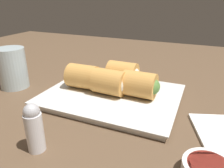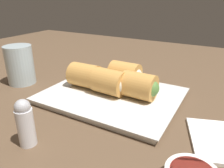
% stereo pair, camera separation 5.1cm
% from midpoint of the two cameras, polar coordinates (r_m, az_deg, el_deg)
% --- Properties ---
extents(table_surface, '(1.80, 1.40, 0.02)m').
position_cam_midpoint_polar(table_surface, '(0.57, 1.49, -3.33)').
color(table_surface, brown).
rests_on(table_surface, ground).
extents(serving_plate, '(0.32, 0.25, 0.01)m').
position_cam_midpoint_polar(serving_plate, '(0.53, 2.76, -3.18)').
color(serving_plate, silver).
rests_on(serving_plate, table_surface).
extents(roll_front_left, '(0.09, 0.06, 0.06)m').
position_cam_midpoint_polar(roll_front_left, '(0.50, 10.45, -0.62)').
color(roll_front_left, '#D19347').
rests_on(roll_front_left, serving_plate).
extents(roll_front_right, '(0.09, 0.06, 0.06)m').
position_cam_midpoint_polar(roll_front_right, '(0.57, 6.41, 2.60)').
color(roll_front_right, '#D19347').
rests_on(roll_front_right, serving_plate).
extents(roll_back_left, '(0.09, 0.06, 0.06)m').
position_cam_midpoint_polar(roll_back_left, '(0.51, 2.66, 0.38)').
color(roll_back_left, '#D19347').
rests_on(roll_back_left, serving_plate).
extents(roll_back_right, '(0.09, 0.06, 0.06)m').
position_cam_midpoint_polar(roll_back_right, '(0.56, -4.06, 2.10)').
color(roll_back_right, '#D19347').
rests_on(roll_back_right, serving_plate).
extents(spoon, '(0.16, 0.03, 0.01)m').
position_cam_midpoint_polar(spoon, '(0.68, 9.69, 2.23)').
color(spoon, silver).
rests_on(spoon, table_surface).
extents(drinking_glass, '(0.08, 0.08, 0.11)m').
position_cam_midpoint_polar(drinking_glass, '(0.65, -20.87, 4.66)').
color(drinking_glass, silver).
rests_on(drinking_glass, table_surface).
extents(salt_shaker, '(0.03, 0.03, 0.08)m').
position_cam_midpoint_polar(salt_shaker, '(0.38, -18.18, -9.68)').
color(salt_shaker, silver).
rests_on(salt_shaker, table_surface).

